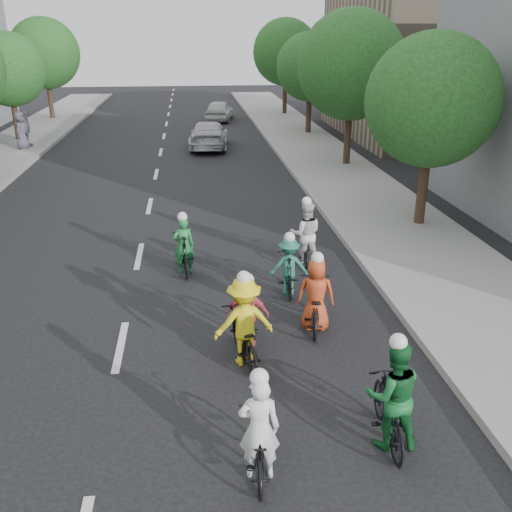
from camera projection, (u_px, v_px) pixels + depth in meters
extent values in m
plane|color=black|center=(121.00, 346.00, 11.43)|extent=(120.00, 120.00, 0.00)
cube|color=gray|center=(364.00, 197.00, 21.50)|extent=(4.00, 80.00, 0.15)
cube|color=#999993|center=(313.00, 198.00, 21.28)|extent=(0.18, 80.00, 0.18)
cube|color=gray|center=(431.00, 66.00, 33.86)|extent=(10.00, 14.00, 8.00)
cylinder|color=black|center=(16.00, 122.00, 32.32)|extent=(0.32, 0.32, 2.27)
sphere|color=#1F4416|center=(8.00, 69.00, 31.28)|extent=(4.00, 4.00, 4.00)
cylinder|color=black|center=(51.00, 102.00, 40.60)|extent=(0.32, 0.32, 2.48)
sphere|color=#1F4416|center=(44.00, 53.00, 39.40)|extent=(4.80, 4.80, 4.80)
cylinder|color=black|center=(422.00, 193.00, 18.05)|extent=(0.32, 0.32, 2.27)
sphere|color=#1F4416|center=(432.00, 100.00, 17.01)|extent=(4.00, 4.00, 4.00)
cylinder|color=black|center=(347.00, 140.00, 26.33)|extent=(0.32, 0.32, 2.48)
sphere|color=#1F4416|center=(352.00, 65.00, 25.13)|extent=(4.80, 4.80, 4.80)
cylinder|color=black|center=(308.00, 116.00, 34.69)|extent=(0.32, 0.32, 2.27)
sphere|color=#1F4416|center=(310.00, 67.00, 33.65)|extent=(4.00, 4.00, 4.00)
cylinder|color=black|center=(285.00, 98.00, 42.97)|extent=(0.32, 0.32, 2.48)
sphere|color=#1F4416|center=(286.00, 52.00, 41.77)|extent=(4.80, 4.80, 4.80)
imported|color=black|center=(258.00, 446.00, 8.07)|extent=(0.68, 1.60, 0.82)
imported|color=white|center=(259.00, 428.00, 7.84)|extent=(0.61, 0.43, 1.59)
sphere|color=white|center=(259.00, 378.00, 7.54)|extent=(0.26, 0.26, 0.26)
imported|color=black|center=(388.00, 411.00, 8.64)|extent=(0.63, 1.77, 1.04)
imported|color=#16642B|center=(393.00, 395.00, 8.42)|extent=(0.90, 0.73, 1.75)
sphere|color=white|center=(398.00, 342.00, 8.09)|extent=(0.26, 0.26, 0.26)
imported|color=black|center=(244.00, 337.00, 10.81)|extent=(0.92, 1.90, 0.96)
imported|color=yellow|center=(244.00, 322.00, 10.57)|extent=(1.21, 0.81, 1.74)
sphere|color=white|center=(244.00, 278.00, 10.25)|extent=(0.26, 0.26, 0.26)
imported|color=black|center=(247.00, 321.00, 11.31)|extent=(0.83, 1.83, 1.06)
imported|color=#E45062|center=(248.00, 315.00, 11.14)|extent=(0.90, 0.51, 1.45)
sphere|color=white|center=(247.00, 280.00, 10.87)|extent=(0.26, 0.26, 0.26)
imported|color=black|center=(314.00, 305.00, 12.05)|extent=(1.00, 1.95, 0.98)
imported|color=#BE431E|center=(316.00, 294.00, 11.85)|extent=(0.86, 0.65, 1.59)
sphere|color=white|center=(318.00, 258.00, 11.55)|extent=(0.26, 0.26, 0.26)
imported|color=black|center=(184.00, 253.00, 14.82)|extent=(0.64, 1.80, 1.06)
imported|color=#23813E|center=(184.00, 246.00, 14.64)|extent=(0.58, 0.41, 1.51)
sphere|color=white|center=(182.00, 217.00, 14.36)|extent=(0.26, 0.26, 0.26)
imported|color=black|center=(304.00, 249.00, 15.44)|extent=(0.70, 1.60, 0.82)
imported|color=silver|center=(306.00, 234.00, 15.17)|extent=(0.91, 0.74, 1.74)
sphere|color=white|center=(307.00, 202.00, 14.85)|extent=(0.26, 0.26, 0.26)
imported|color=black|center=(288.00, 273.00, 13.65)|extent=(0.59, 1.68, 0.99)
imported|color=#256F57|center=(289.00, 266.00, 13.47)|extent=(0.96, 0.60, 1.42)
sphere|color=white|center=(289.00, 237.00, 13.21)|extent=(0.26, 0.26, 0.26)
imported|color=#B6B7BC|center=(209.00, 135.00, 30.77)|extent=(2.33, 5.03, 1.42)
imported|color=silver|center=(219.00, 110.00, 40.37)|extent=(2.43, 4.41, 1.42)
imported|color=#525460|center=(26.00, 129.00, 30.38)|extent=(0.54, 1.11, 1.84)
imported|color=#4E4C59|center=(21.00, 130.00, 29.75)|extent=(0.77, 1.03, 1.89)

